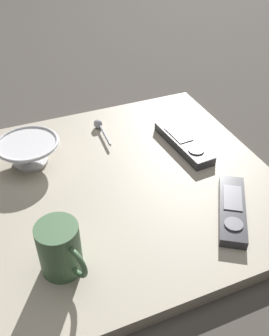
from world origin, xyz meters
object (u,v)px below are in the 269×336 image
Objects in this scene: coffee_mug at (60,249)px; teaspoon at (101,126)px; cereal_bowl at (29,151)px; tv_remote_far at (183,143)px; tv_remote_near at (232,209)px.

coffee_mug is 0.88× the size of teaspoon.
tv_remote_far is (0.36, -0.08, -0.02)m from cereal_bowl.
tv_remote_far is (0.17, -0.15, -0.00)m from teaspoon.
coffee_mug is 0.44m from tv_remote_far.
teaspoon is (0.20, 0.07, -0.02)m from cereal_bowl.
tv_remote_far is at bearing -42.53° from teaspoon.
coffee_mug reaches higher than teaspoon.
tv_remote_far reaches higher than teaspoon.
tv_remote_near is at bearing 0.33° from coffee_mug.
cereal_bowl is 1.43× the size of coffee_mug.
teaspoon is (0.20, 0.40, -0.04)m from coffee_mug.
tv_remote_near is (0.15, -0.40, -0.00)m from teaspoon.
teaspoon is 0.58× the size of tv_remote_far.
coffee_mug reaches higher than tv_remote_far.
tv_remote_far reaches higher than tv_remote_near.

